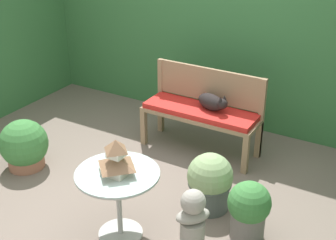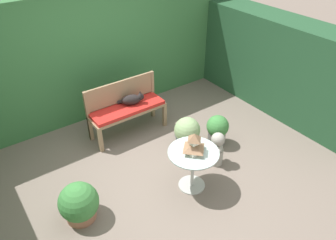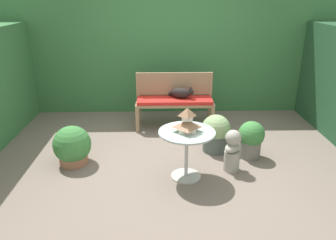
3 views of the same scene
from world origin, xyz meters
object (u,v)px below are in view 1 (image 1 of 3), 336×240
object	(u,v)px
garden_bust	(193,220)
potted_plant_hedge_corner	(249,209)
garden_bench	(200,115)
pagoda_birdhouse	(116,159)
potted_plant_path_edge	(24,146)
cat	(212,102)
patio_table	(118,186)
potted_plant_table_near	(210,182)

from	to	relation	value
garden_bust	potted_plant_hedge_corner	size ratio (longest dim) A/B	1.06
garden_bench	pagoda_birdhouse	distance (m)	1.67
potted_plant_path_edge	pagoda_birdhouse	bearing A→B (deg)	-14.55
garden_bench	cat	xyz separation A→B (m)	(0.12, 0.04, 0.17)
cat	patio_table	world-z (taller)	cat
cat	potted_plant_table_near	distance (m)	1.09
pagoda_birdhouse	potted_plant_hedge_corner	size ratio (longest dim) A/B	0.56
patio_table	pagoda_birdhouse	distance (m)	0.26
patio_table	garden_bust	size ratio (longest dim) A/B	1.23
garden_bench	patio_table	bearing A→B (deg)	-87.29
potted_plant_table_near	potted_plant_hedge_corner	distance (m)	0.51
garden_bust	cat	bearing A→B (deg)	60.03
garden_bust	patio_table	bearing A→B (deg)	144.31
potted_plant_path_edge	potted_plant_hedge_corner	size ratio (longest dim) A/B	1.00
garden_bench	potted_plant_hedge_corner	distance (m)	1.52
patio_table	pagoda_birdhouse	world-z (taller)	pagoda_birdhouse
garden_bench	potted_plant_table_near	xyz separation A→B (m)	(0.56, -0.91, -0.17)
potted_plant_path_edge	garden_bust	bearing A→B (deg)	-6.23
patio_table	potted_plant_path_edge	distance (m)	1.57
pagoda_birdhouse	potted_plant_hedge_corner	world-z (taller)	pagoda_birdhouse
potted_plant_hedge_corner	patio_table	bearing A→B (deg)	-151.16
potted_plant_path_edge	potted_plant_hedge_corner	distance (m)	2.45
garden_bust	potted_plant_path_edge	size ratio (longest dim) A/B	1.05
garden_bust	potted_plant_table_near	bearing A→B (deg)	51.74
potted_plant_hedge_corner	cat	bearing A→B (deg)	127.95
patio_table	garden_bust	bearing A→B (deg)	14.78
garden_bench	potted_plant_hedge_corner	size ratio (longest dim) A/B	2.45
patio_table	potted_plant_path_edge	size ratio (longest dim) A/B	1.29
potted_plant_hedge_corner	potted_plant_table_near	bearing A→B (deg)	155.16
pagoda_birdhouse	potted_plant_table_near	size ratio (longest dim) A/B	0.54
potted_plant_hedge_corner	garden_bust	bearing A→B (deg)	-133.10
cat	potted_plant_hedge_corner	size ratio (longest dim) A/B	0.78
pagoda_birdhouse	potted_plant_table_near	world-z (taller)	pagoda_birdhouse
garden_bench	potted_plant_path_edge	size ratio (longest dim) A/B	2.44
potted_plant_path_edge	potted_plant_table_near	size ratio (longest dim) A/B	0.97
garden_bench	pagoda_birdhouse	xyz separation A→B (m)	(0.08, -1.64, 0.31)
pagoda_birdhouse	garden_bust	world-z (taller)	pagoda_birdhouse
patio_table	potted_plant_path_edge	xyz separation A→B (m)	(-1.50, 0.39, -0.24)
cat	garden_bench	bearing A→B (deg)	-143.63
potted_plant_path_edge	potted_plant_hedge_corner	world-z (taller)	potted_plant_path_edge
garden_bench	pagoda_birdhouse	bearing A→B (deg)	-87.29
potted_plant_hedge_corner	garden_bench	bearing A→B (deg)	132.34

